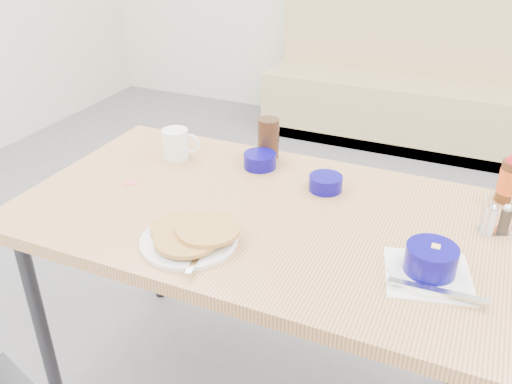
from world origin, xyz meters
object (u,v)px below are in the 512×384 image
at_px(dining_table, 261,228).
at_px(butter_bowl, 326,183).
at_px(syrup_bottle, 511,178).
at_px(condiment_caddy, 497,221).
at_px(amber_tumbler, 268,138).
at_px(booth_bench, 405,91).
at_px(coffee_mug, 177,143).
at_px(creamer_bowl, 260,161).
at_px(grits_setting, 430,264).
at_px(pancake_plate, 191,236).

bearing_deg(dining_table, butter_bowl, 55.07).
relative_size(dining_table, syrup_bottle, 8.13).
bearing_deg(condiment_caddy, amber_tumbler, 140.96).
distance_m(booth_bench, coffee_mug, 2.41).
bearing_deg(dining_table, creamer_bowl, 114.28).
xyz_separation_m(amber_tumbler, syrup_bottle, (0.76, 0.00, 0.01)).
relative_size(booth_bench, amber_tumbler, 13.87).
xyz_separation_m(grits_setting, condiment_caddy, (0.13, 0.27, 0.00)).
distance_m(creamer_bowl, syrup_bottle, 0.76).
xyz_separation_m(creamer_bowl, syrup_bottle, (0.75, 0.09, 0.05)).
distance_m(coffee_mug, condiment_caddy, 1.02).
bearing_deg(booth_bench, condiment_caddy, -75.45).
height_order(dining_table, syrup_bottle, syrup_bottle).
relative_size(booth_bench, pancake_plate, 7.27).
distance_m(dining_table, butter_bowl, 0.25).
relative_size(creamer_bowl, amber_tumbler, 0.79).
distance_m(pancake_plate, coffee_mug, 0.53).
xyz_separation_m(amber_tumbler, condiment_caddy, (0.74, -0.20, -0.03)).
bearing_deg(amber_tumbler, pancake_plate, -87.90).
bearing_deg(dining_table, pancake_plate, -113.82).
bearing_deg(amber_tumbler, condiment_caddy, -14.80).
distance_m(creamer_bowl, butter_bowl, 0.25).
distance_m(coffee_mug, butter_bowl, 0.54).
bearing_deg(creamer_bowl, syrup_bottle, 6.62).
bearing_deg(creamer_bowl, booth_bench, 87.14).
xyz_separation_m(grits_setting, butter_bowl, (-0.35, 0.31, -0.01)).
xyz_separation_m(butter_bowl, amber_tumbler, (-0.25, 0.15, 0.05)).
bearing_deg(booth_bench, creamer_bowl, -92.86).
distance_m(condiment_caddy, syrup_bottle, 0.20).
bearing_deg(creamer_bowl, coffee_mug, -170.93).
relative_size(creamer_bowl, condiment_caddy, 1.06).
bearing_deg(butter_bowl, pancake_plate, -119.17).
bearing_deg(booth_bench, amber_tumbler, -93.16).
bearing_deg(coffee_mug, grits_setting, -20.40).
distance_m(booth_bench, creamer_bowl, 2.33).
distance_m(dining_table, pancake_plate, 0.26).
relative_size(pancake_plate, amber_tumbler, 1.91).
relative_size(coffee_mug, amber_tumbler, 0.94).
bearing_deg(syrup_bottle, coffee_mug, -172.70).
bearing_deg(booth_bench, dining_table, -90.00).
xyz_separation_m(coffee_mug, butter_bowl, (0.53, -0.02, -0.03)).
distance_m(butter_bowl, condiment_caddy, 0.49).
xyz_separation_m(booth_bench, amber_tumbler, (-0.12, -2.19, 0.48)).
bearing_deg(grits_setting, dining_table, 165.67).
bearing_deg(butter_bowl, syrup_bottle, 16.53).
xyz_separation_m(dining_table, grits_setting, (0.49, -0.12, 0.10)).
bearing_deg(condiment_caddy, grits_setting, -140.91).
xyz_separation_m(dining_table, condiment_caddy, (0.62, 0.14, 0.10)).
relative_size(pancake_plate, coffee_mug, 2.03).
bearing_deg(butter_bowl, amber_tumbler, 149.26).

